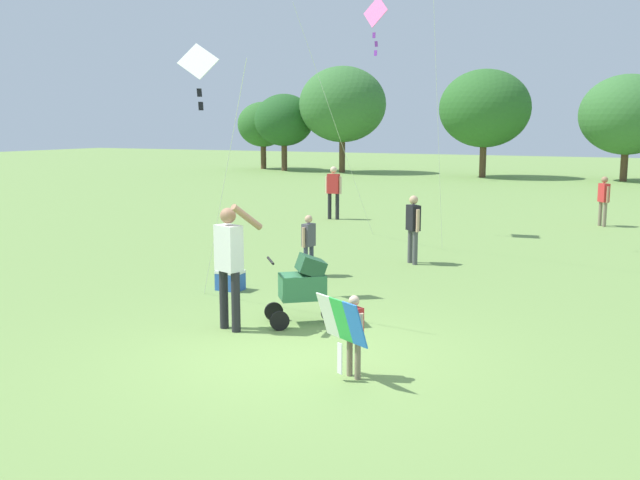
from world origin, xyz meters
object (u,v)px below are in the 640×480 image
object	(u,v)px
person_couple_left	(333,188)
kite_green_novelty	(373,21)
stroller	(304,283)
kite_adult_black	(200,73)
person_kid_running	(413,224)
child_with_butterfly_kite	(350,327)
cooler_box	(230,280)
person_red_shirt	(309,240)
person_sitting_far	(604,197)
person_adult_flyer	(229,257)

from	to	relation	value
person_couple_left	kite_green_novelty	bearing A→B (deg)	-46.93
stroller	person_couple_left	bearing A→B (deg)	113.10
stroller	kite_adult_black	distance (m)	3.97
kite_green_novelty	person_kid_running	bearing A→B (deg)	-55.18
child_with_butterfly_kite	person_kid_running	size ratio (longest dim) A/B	0.68
cooler_box	person_red_shirt	bearing A→B (deg)	67.60
kite_green_novelty	person_sitting_far	bearing A→B (deg)	39.16
person_red_shirt	kite_green_novelty	bearing A→B (deg)	99.63
cooler_box	person_kid_running	bearing A→B (deg)	60.56
stroller	person_couple_left	world-z (taller)	person_couple_left
stroller	person_red_shirt	world-z (taller)	person_red_shirt
kite_green_novelty	person_sitting_far	xyz separation A→B (m)	(5.35, 4.36, -4.60)
person_adult_flyer	cooler_box	size ratio (longest dim) A/B	4.05
person_sitting_far	person_kid_running	size ratio (longest dim) A/B	0.99
kite_adult_black	person_kid_running	distance (m)	5.55
person_adult_flyer	cooler_box	xyz separation A→B (m)	(-1.36, 2.06, -0.87)
child_with_butterfly_kite	kite_adult_black	distance (m)	5.60
person_sitting_far	person_couple_left	xyz separation A→B (m)	(-7.53, -2.02, 0.12)
kite_green_novelty	kite_adult_black	bearing A→B (deg)	-89.75
stroller	person_sitting_far	distance (m)	13.05
stroller	child_with_butterfly_kite	bearing A→B (deg)	-49.26
stroller	person_sitting_far	xyz separation A→B (m)	(2.97, 12.70, 0.23)
stroller	person_sitting_far	bearing A→B (deg)	76.82
person_sitting_far	person_kid_running	bearing A→B (deg)	-111.67
person_sitting_far	person_adult_flyer	bearing A→B (deg)	-105.67
stroller	person_kid_running	distance (m)	5.04
stroller	cooler_box	bearing A→B (deg)	148.16
kite_green_novelty	person_kid_running	distance (m)	6.12
person_red_shirt	person_kid_running	distance (m)	2.46
person_red_shirt	cooler_box	world-z (taller)	person_red_shirt
stroller	person_red_shirt	bearing A→B (deg)	116.00
child_with_butterfly_kite	person_couple_left	xyz separation A→B (m)	(-6.08, 12.44, 0.35)
kite_adult_black	kite_green_novelty	distance (m)	7.69
person_red_shirt	person_sitting_far	distance (m)	10.66
person_red_shirt	person_kid_running	size ratio (longest dim) A/B	0.82
child_with_butterfly_kite	person_kid_running	distance (m)	6.99
person_red_shirt	cooler_box	distance (m)	1.88
child_with_butterfly_kite	kite_green_novelty	distance (m)	11.86
cooler_box	person_couple_left	bearing A→B (deg)	104.40
stroller	person_kid_running	xyz separation A→B (m)	(-0.07, 5.04, 0.24)
kite_adult_black	cooler_box	world-z (taller)	kite_adult_black
kite_adult_black	person_red_shirt	distance (m)	3.80
person_adult_flyer	person_red_shirt	world-z (taller)	person_adult_flyer
child_with_butterfly_kite	cooler_box	xyz separation A→B (m)	(-3.68, 3.10, -0.43)
person_red_shirt	person_sitting_far	world-z (taller)	person_sitting_far
child_with_butterfly_kite	cooler_box	world-z (taller)	child_with_butterfly_kite
kite_green_novelty	person_kid_running	xyz separation A→B (m)	(2.30, -3.31, -4.60)
child_with_butterfly_kite	person_adult_flyer	world-z (taller)	person_adult_flyer
person_sitting_far	cooler_box	distance (m)	12.49
cooler_box	kite_green_novelty	bearing A→B (deg)	91.77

